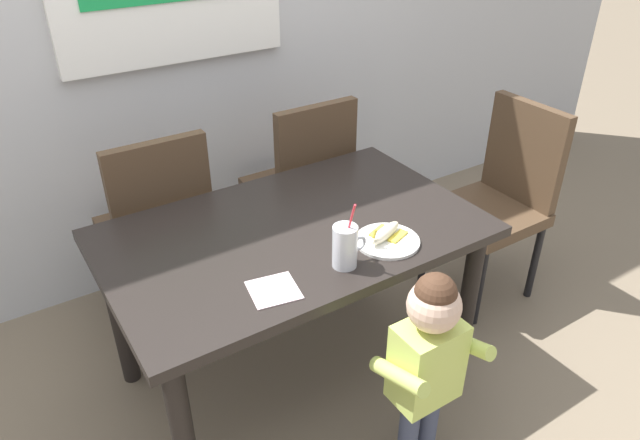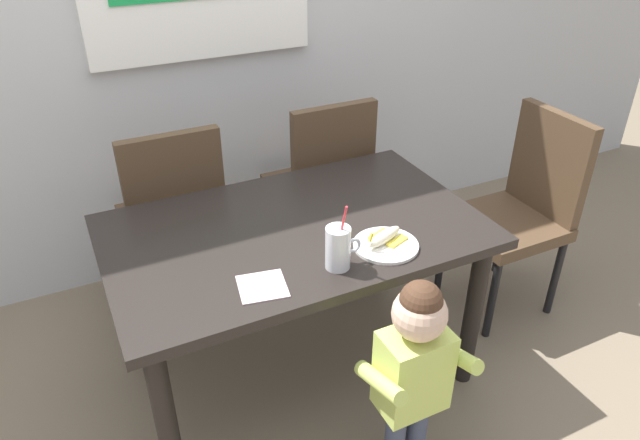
{
  "view_description": "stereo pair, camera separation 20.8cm",
  "coord_description": "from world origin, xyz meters",
  "views": [
    {
      "loc": [
        -0.9,
        -1.59,
        1.87
      ],
      "look_at": [
        0.06,
        -0.09,
        0.79
      ],
      "focal_mm": 32.77,
      "sensor_mm": 36.0,
      "label": 1
    },
    {
      "loc": [
        -0.72,
        -1.69,
        1.87
      ],
      "look_at": [
        0.06,
        -0.09,
        0.79
      ],
      "focal_mm": 32.77,
      "sensor_mm": 36.0,
      "label": 2
    }
  ],
  "objects": [
    {
      "name": "ground_plane",
      "position": [
        0.0,
        0.0,
        0.0
      ],
      "size": [
        24.0,
        24.0,
        0.0
      ],
      "primitive_type": "plane",
      "color": "#7A6B56"
    },
    {
      "name": "dining_table",
      "position": [
        0.0,
        0.0,
        0.63
      ],
      "size": [
        1.38,
        0.86,
        0.73
      ],
      "color": "black",
      "rests_on": "ground"
    },
    {
      "name": "dining_chair_left",
      "position": [
        -0.32,
        0.63,
        0.54
      ],
      "size": [
        0.44,
        0.44,
        0.96
      ],
      "rotation": [
        0.0,
        0.0,
        3.14
      ],
      "color": "#4C3826",
      "rests_on": "ground"
    },
    {
      "name": "dining_chair_right",
      "position": [
        0.42,
        0.62,
        0.54
      ],
      "size": [
        0.44,
        0.45,
        0.96
      ],
      "rotation": [
        0.0,
        0.0,
        3.14
      ],
      "color": "#4C3826",
      "rests_on": "ground"
    },
    {
      "name": "dining_chair_far",
      "position": [
        1.15,
        0.0,
        0.54
      ],
      "size": [
        0.44,
        0.44,
        0.96
      ],
      "rotation": [
        0.0,
        0.0,
        -1.57
      ],
      "color": "#4C3826",
      "rests_on": "ground"
    },
    {
      "name": "toddler_standing",
      "position": [
        0.14,
        -0.61,
        0.53
      ],
      "size": [
        0.33,
        0.24,
        0.84
      ],
      "color": "#3F4760",
      "rests_on": "ground"
    },
    {
      "name": "milk_cup",
      "position": [
        0.03,
        -0.29,
        0.79
      ],
      "size": [
        0.13,
        0.08,
        0.25
      ],
      "color": "silver",
      "rests_on": "dining_table"
    },
    {
      "name": "snack_plate",
      "position": [
        0.23,
        -0.26,
        0.73
      ],
      "size": [
        0.23,
        0.23,
        0.01
      ],
      "primitive_type": "cylinder",
      "color": "white",
      "rests_on": "dining_table"
    },
    {
      "name": "peeled_banana",
      "position": [
        0.24,
        -0.25,
        0.76
      ],
      "size": [
        0.18,
        0.13,
        0.07
      ],
      "rotation": [
        0.0,
        0.0,
        0.36
      ],
      "color": "#F4EAC6",
      "rests_on": "snack_plate"
    },
    {
      "name": "paper_napkin",
      "position": [
        -0.24,
        -0.28,
        0.73
      ],
      "size": [
        0.17,
        0.17,
        0.0
      ],
      "primitive_type": "cube",
      "rotation": [
        0.0,
        0.0,
        -0.18
      ],
      "color": "silver",
      "rests_on": "dining_table"
    }
  ]
}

